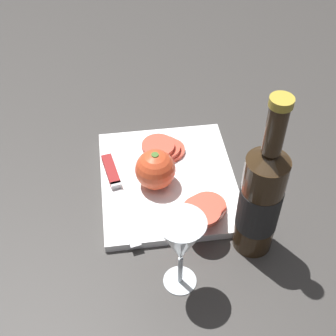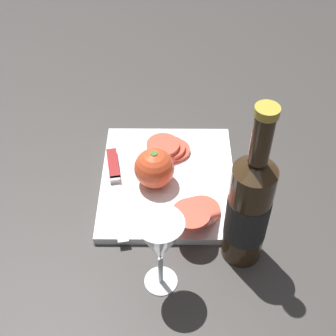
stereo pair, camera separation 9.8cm
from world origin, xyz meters
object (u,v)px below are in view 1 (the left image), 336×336
at_px(wine_glass, 179,243).
at_px(tomato_slice_stack_near, 205,209).
at_px(knife, 114,179).
at_px(whole_tomato, 155,170).
at_px(wine_bottle, 260,200).
at_px(tomato_slice_stack_far, 164,148).

bearing_deg(wine_glass, tomato_slice_stack_near, 149.84).
bearing_deg(knife, whole_tomato, 67.62).
xyz_separation_m(wine_bottle, wine_glass, (0.07, -0.15, -0.01)).
bearing_deg(whole_tomato, tomato_slice_stack_far, 161.90).
relative_size(tomato_slice_stack_near, tomato_slice_stack_far, 1.29).
bearing_deg(wine_glass, knife, -157.91).
bearing_deg(whole_tomato, knife, -102.00).
relative_size(wine_bottle, whole_tomato, 4.05).
xyz_separation_m(knife, tomato_slice_stack_far, (-0.07, 0.12, 0.01)).
bearing_deg(tomato_slice_stack_far, wine_glass, -3.01).
bearing_deg(wine_glass, tomato_slice_stack_far, 176.99).
distance_m(knife, tomato_slice_stack_far, 0.14).
relative_size(whole_tomato, tomato_slice_stack_far, 0.90).
distance_m(wine_bottle, whole_tomato, 0.24).
bearing_deg(wine_bottle, whole_tomato, -134.28).
height_order(wine_bottle, whole_tomato, wine_bottle).
relative_size(wine_glass, whole_tomato, 2.01).
distance_m(wine_glass, whole_tomato, 0.24).
relative_size(wine_bottle, wine_glass, 2.02).
xyz_separation_m(wine_glass, knife, (-0.25, -0.10, -0.09)).
distance_m(whole_tomato, tomato_slice_stack_near, 0.14).
relative_size(wine_bottle, knife, 1.39).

